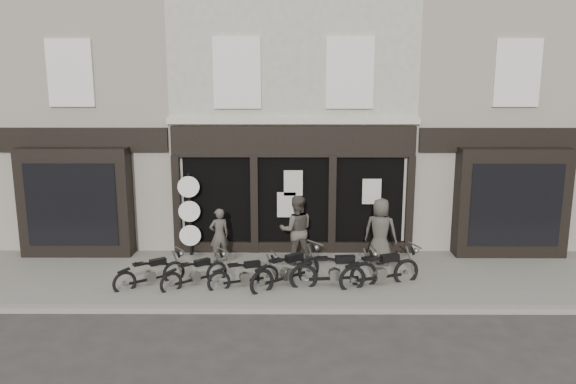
{
  "coord_description": "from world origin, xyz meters",
  "views": [
    {
      "loc": [
        -0.08,
        -13.3,
        5.29
      ],
      "look_at": [
        -0.15,
        1.6,
        2.23
      ],
      "focal_mm": 35.0,
      "sensor_mm": 36.0,
      "label": 1
    }
  ],
  "objects_px": {
    "motorcycle_1": "(195,276)",
    "motorcycle_5": "(381,273)",
    "motorcycle_3": "(287,273)",
    "motorcycle_4": "(335,274)",
    "man_right": "(380,231)",
    "motorcycle_2": "(245,277)",
    "motorcycle_0": "(151,275)",
    "man_centre": "(296,230)",
    "advert_sign_post": "(190,218)",
    "man_left": "(219,235)"
  },
  "relations": [
    {
      "from": "man_centre",
      "to": "motorcycle_5",
      "type": "bearing_deg",
      "value": 138.29
    },
    {
      "from": "motorcycle_3",
      "to": "advert_sign_post",
      "type": "distance_m",
      "value": 3.82
    },
    {
      "from": "motorcycle_2",
      "to": "motorcycle_3",
      "type": "relative_size",
      "value": 0.95
    },
    {
      "from": "motorcycle_3",
      "to": "man_right",
      "type": "xyz_separation_m",
      "value": [
        2.6,
        1.62,
        0.64
      ]
    },
    {
      "from": "motorcycle_1",
      "to": "man_left",
      "type": "bearing_deg",
      "value": 40.68
    },
    {
      "from": "motorcycle_5",
      "to": "motorcycle_0",
      "type": "bearing_deg",
      "value": 160.01
    },
    {
      "from": "motorcycle_3",
      "to": "motorcycle_4",
      "type": "bearing_deg",
      "value": -42.79
    },
    {
      "from": "man_left",
      "to": "motorcycle_1",
      "type": "bearing_deg",
      "value": 54.47
    },
    {
      "from": "motorcycle_1",
      "to": "man_centre",
      "type": "distance_m",
      "value": 3.15
    },
    {
      "from": "motorcycle_3",
      "to": "man_centre",
      "type": "height_order",
      "value": "man_centre"
    },
    {
      "from": "motorcycle_5",
      "to": "motorcycle_2",
      "type": "bearing_deg",
      "value": 161.64
    },
    {
      "from": "man_centre",
      "to": "man_right",
      "type": "distance_m",
      "value": 2.35
    },
    {
      "from": "motorcycle_2",
      "to": "motorcycle_1",
      "type": "bearing_deg",
      "value": 154.94
    },
    {
      "from": "motorcycle_1",
      "to": "motorcycle_2",
      "type": "relative_size",
      "value": 0.91
    },
    {
      "from": "motorcycle_4",
      "to": "man_centre",
      "type": "distance_m",
      "value": 2.07
    },
    {
      "from": "motorcycle_0",
      "to": "motorcycle_1",
      "type": "relative_size",
      "value": 1.03
    },
    {
      "from": "motorcycle_4",
      "to": "man_centre",
      "type": "xyz_separation_m",
      "value": [
        -0.96,
        1.71,
        0.67
      ]
    },
    {
      "from": "motorcycle_2",
      "to": "man_left",
      "type": "distance_m",
      "value": 2.19
    },
    {
      "from": "man_left",
      "to": "motorcycle_4",
      "type": "bearing_deg",
      "value": 125.05
    },
    {
      "from": "motorcycle_4",
      "to": "motorcycle_5",
      "type": "height_order",
      "value": "motorcycle_4"
    },
    {
      "from": "motorcycle_0",
      "to": "motorcycle_5",
      "type": "distance_m",
      "value": 5.83
    },
    {
      "from": "man_right",
      "to": "man_left",
      "type": "bearing_deg",
      "value": 17.5
    },
    {
      "from": "motorcycle_5",
      "to": "man_centre",
      "type": "xyz_separation_m",
      "value": [
        -2.12,
        1.63,
        0.67
      ]
    },
    {
      "from": "man_centre",
      "to": "advert_sign_post",
      "type": "height_order",
      "value": "advert_sign_post"
    },
    {
      "from": "motorcycle_0",
      "to": "man_centre",
      "type": "relative_size",
      "value": 0.85
    },
    {
      "from": "motorcycle_4",
      "to": "man_left",
      "type": "relative_size",
      "value": 1.47
    },
    {
      "from": "motorcycle_1",
      "to": "advert_sign_post",
      "type": "height_order",
      "value": "advert_sign_post"
    },
    {
      "from": "motorcycle_3",
      "to": "man_left",
      "type": "xyz_separation_m",
      "value": [
        -1.93,
        1.84,
        0.47
      ]
    },
    {
      "from": "motorcycle_1",
      "to": "motorcycle_5",
      "type": "height_order",
      "value": "motorcycle_5"
    },
    {
      "from": "motorcycle_4",
      "to": "motorcycle_1",
      "type": "bearing_deg",
      "value": 172.83
    },
    {
      "from": "motorcycle_2",
      "to": "motorcycle_4",
      "type": "relative_size",
      "value": 0.78
    },
    {
      "from": "motorcycle_2",
      "to": "advert_sign_post",
      "type": "distance_m",
      "value": 3.2
    },
    {
      "from": "man_right",
      "to": "advert_sign_post",
      "type": "distance_m",
      "value": 5.51
    },
    {
      "from": "man_left",
      "to": "man_centre",
      "type": "distance_m",
      "value": 2.21
    },
    {
      "from": "motorcycle_2",
      "to": "motorcycle_3",
      "type": "height_order",
      "value": "motorcycle_3"
    },
    {
      "from": "motorcycle_1",
      "to": "motorcycle_2",
      "type": "distance_m",
      "value": 1.26
    },
    {
      "from": "man_right",
      "to": "advert_sign_post",
      "type": "xyz_separation_m",
      "value": [
        -5.46,
        0.77,
        0.19
      ]
    },
    {
      "from": "man_left",
      "to": "man_right",
      "type": "xyz_separation_m",
      "value": [
        4.53,
        -0.22,
        0.17
      ]
    },
    {
      "from": "motorcycle_3",
      "to": "motorcycle_2",
      "type": "bearing_deg",
      "value": 145.74
    },
    {
      "from": "motorcycle_0",
      "to": "man_right",
      "type": "xyz_separation_m",
      "value": [
        6.06,
        1.63,
        0.7
      ]
    },
    {
      "from": "advert_sign_post",
      "to": "man_right",
      "type": "bearing_deg",
      "value": -14.91
    },
    {
      "from": "motorcycle_5",
      "to": "man_right",
      "type": "xyz_separation_m",
      "value": [
        0.22,
        1.61,
        0.63
      ]
    },
    {
      "from": "motorcycle_2",
      "to": "man_right",
      "type": "height_order",
      "value": "man_right"
    },
    {
      "from": "motorcycle_2",
      "to": "man_left",
      "type": "height_order",
      "value": "man_left"
    },
    {
      "from": "motorcycle_1",
      "to": "motorcycle_5",
      "type": "distance_m",
      "value": 4.7
    },
    {
      "from": "motorcycle_4",
      "to": "advert_sign_post",
      "type": "bearing_deg",
      "value": 142.5
    },
    {
      "from": "motorcycle_3",
      "to": "man_centre",
      "type": "distance_m",
      "value": 1.79
    },
    {
      "from": "motorcycle_4",
      "to": "advert_sign_post",
      "type": "height_order",
      "value": "advert_sign_post"
    },
    {
      "from": "advert_sign_post",
      "to": "motorcycle_0",
      "type": "bearing_deg",
      "value": -110.9
    },
    {
      "from": "man_right",
      "to": "advert_sign_post",
      "type": "height_order",
      "value": "advert_sign_post"
    }
  ]
}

